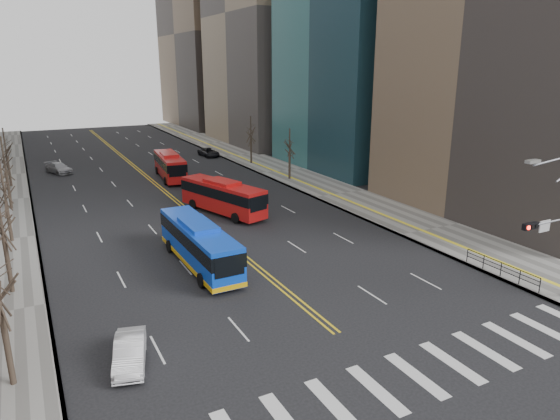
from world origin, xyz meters
The scene contains 15 objects.
ground centered at (0.00, 0.00, 0.00)m, with size 220.00×220.00×0.00m, color black.
sidewalk_right centered at (17.50, 45.00, 0.07)m, with size 7.00×130.00×0.15m, color slate.
sidewalk_left centered at (-16.50, 45.00, 0.07)m, with size 5.00×130.00×0.15m, color slate.
crosswalk centered at (0.00, 0.00, 0.01)m, with size 26.70×4.00×0.01m.
centerline centered at (0.00, 55.00, 0.01)m, with size 0.55×100.00×0.01m.
signal_mast centered at (13.77, 2.00, 4.86)m, with size 5.37×0.37×9.39m.
pedestrian_railing centered at (14.30, 6.00, 0.82)m, with size 0.06×6.06×1.02m.
street_trees centered at (-7.18, 34.55, 4.87)m, with size 35.20×47.20×7.60m.
blue_bus centered at (-3.60, 17.91, 1.77)m, with size 2.83×11.58×3.37m.
red_bus_near centered at (2.85, 29.80, 1.89)m, with size 5.55×10.92×3.40m.
red_bus_far centered at (2.50, 47.75, 1.89)m, with size 3.49×10.81×3.38m.
car_white centered at (-10.81, 7.29, 0.68)m, with size 1.45×4.15×1.37m, color silver.
car_dark_mid centered at (5.69, 30.28, 0.61)m, with size 1.45×3.60×1.23m, color black.
car_silver centered at (-10.16, 58.10, 0.72)m, with size 2.02×4.96×1.44m, color #96969B.
car_dark_far centered at (12.50, 60.99, 0.67)m, with size 2.22×4.81×1.34m, color black.
Camera 1 is at (-14.22, -15.42, 14.40)m, focal length 32.00 mm.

